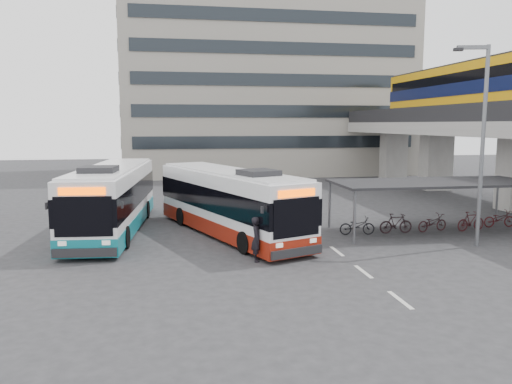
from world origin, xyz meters
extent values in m
plane|color=#28282B|center=(0.00, 0.00, 0.00)|extent=(120.00, 120.00, 0.00)
cube|color=gray|center=(17.00, 18.00, 2.30)|extent=(2.20, 1.60, 4.60)
cube|color=gray|center=(17.00, 26.00, 2.30)|extent=(2.20, 1.60, 4.60)
cube|color=gray|center=(17.00, 12.00, 5.05)|extent=(8.00, 32.00, 0.90)
cube|color=black|center=(13.25, 12.00, 6.05)|extent=(0.35, 32.00, 1.10)
cube|color=orange|center=(17.00, 13.97, 7.60)|extent=(2.90, 20.00, 3.90)
cube|color=#091034|center=(17.00, 13.97, 7.80)|extent=(2.98, 20.02, 0.90)
cube|color=black|center=(17.00, 13.97, 8.60)|extent=(2.96, 19.20, 0.70)
cube|color=black|center=(17.00, 13.97, 9.55)|extent=(2.70, 19.60, 0.25)
cylinder|color=#595B60|center=(3.70, 4.80, 1.20)|extent=(0.12, 0.12, 2.40)
cylinder|color=#595B60|center=(13.30, 4.80, 1.20)|extent=(0.12, 0.12, 2.40)
cylinder|color=#595B60|center=(3.70, 1.20, 1.20)|extent=(0.12, 0.12, 2.40)
cube|color=black|center=(8.50, 3.00, 2.48)|extent=(10.00, 4.00, 0.12)
imported|color=black|center=(4.50, 3.00, 0.45)|extent=(1.71, 0.60, 0.90)
imported|color=black|center=(6.50, 3.00, 0.50)|extent=(1.66, 0.47, 1.00)
imported|color=black|center=(8.50, 3.00, 0.45)|extent=(1.71, 0.60, 0.90)
imported|color=black|center=(10.50, 3.00, 0.50)|extent=(1.66, 0.47, 1.00)
imported|color=#350C0F|center=(12.50, 3.00, 0.45)|extent=(1.71, 0.60, 0.90)
cube|color=gray|center=(6.00, 36.00, 12.50)|extent=(30.00, 15.00, 25.00)
cube|color=beige|center=(2.50, -6.00, 0.01)|extent=(0.15, 1.60, 0.01)
cube|color=beige|center=(2.50, -3.00, 0.01)|extent=(0.15, 1.60, 0.01)
cube|color=beige|center=(2.50, 0.00, 0.01)|extent=(0.15, 1.60, 0.01)
cube|color=white|center=(-1.66, 4.08, 1.74)|extent=(6.38, 11.57, 2.63)
cube|color=maroon|center=(-1.66, 4.08, 0.53)|extent=(6.43, 11.62, 0.72)
cube|color=black|center=(-1.66, 4.08, 1.86)|extent=(6.44, 11.61, 1.10)
cube|color=#FF4F00|center=(0.39, -1.27, 2.72)|extent=(1.62, 0.69, 0.29)
cube|color=black|center=(-0.64, 1.40, 3.27)|extent=(1.91, 1.95, 0.27)
cylinder|color=black|center=(-1.41, 0.25, 0.48)|extent=(0.61, 0.99, 0.95)
cylinder|color=black|center=(-1.75, 7.48, 0.48)|extent=(0.61, 0.99, 0.95)
cube|color=white|center=(-7.29, 5.86, 1.80)|extent=(3.44, 12.01, 2.72)
cube|color=#0D6A75|center=(-7.29, 5.86, 0.54)|extent=(3.48, 12.06, 0.74)
cube|color=black|center=(-7.29, 5.86, 1.93)|extent=(3.50, 12.04, 1.14)
cube|color=#FF4F00|center=(-7.75, -0.05, 2.82)|extent=(1.76, 0.22, 0.30)
cube|color=black|center=(-7.52, 2.90, 3.38)|extent=(1.63, 1.69, 0.28)
cylinder|color=black|center=(-8.76, 2.17, 0.49)|extent=(0.37, 1.01, 0.99)
cylinder|color=black|center=(-5.85, 9.07, 0.49)|extent=(0.37, 1.01, 0.99)
imported|color=black|center=(-1.12, -0.94, 0.89)|extent=(0.50, 0.70, 1.77)
cylinder|color=#595B60|center=(8.91, -0.13, 4.34)|extent=(0.17, 0.17, 8.67)
cube|color=#595B60|center=(8.28, 0.01, 8.57)|extent=(1.30, 0.45, 0.16)
cube|color=black|center=(7.69, 0.15, 8.48)|extent=(0.41, 0.28, 0.13)
camera|label=1|loc=(-4.31, -19.77, 5.37)|focal=35.00mm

